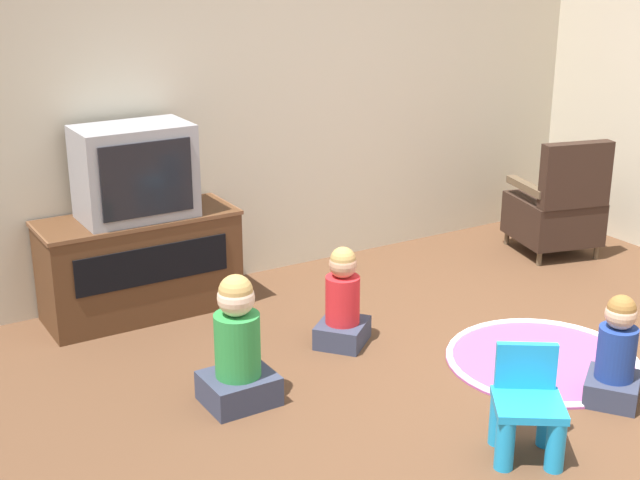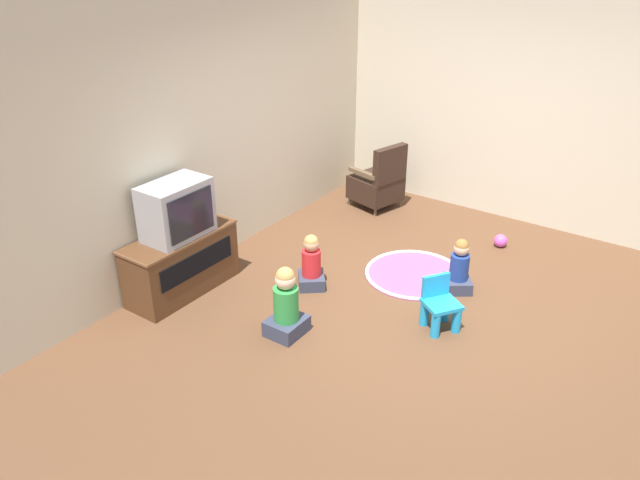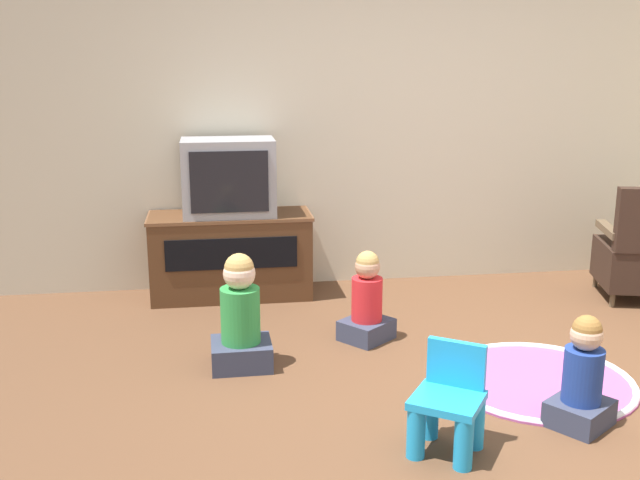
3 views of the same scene
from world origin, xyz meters
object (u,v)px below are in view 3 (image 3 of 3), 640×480
at_px(television, 229,177).
at_px(child_watching_right, 367,302).
at_px(yellow_kid_chair, 448,409).
at_px(tv_cabinet, 231,254).
at_px(child_watching_center, 582,379).
at_px(child_watching_left, 241,319).

relative_size(television, child_watching_right, 1.14).
bearing_deg(yellow_kid_chair, child_watching_right, 127.79).
bearing_deg(tv_cabinet, child_watching_center, -54.42).
distance_m(yellow_kid_chair, child_watching_left, 1.38).
height_order(television, child_watching_right, television).
relative_size(television, child_watching_center, 1.16).
height_order(child_watching_center, child_watching_right, child_watching_right).
bearing_deg(child_watching_center, child_watching_left, 113.66).
height_order(child_watching_left, child_watching_center, child_watching_left).
bearing_deg(television, child_watching_right, -50.41).
bearing_deg(yellow_kid_chair, child_watching_center, 44.92).
height_order(child_watching_left, child_watching_right, child_watching_left).
bearing_deg(television, child_watching_center, -54.19).
distance_m(tv_cabinet, yellow_kid_chair, 2.52).
bearing_deg(child_watching_right, television, 90.15).
height_order(tv_cabinet, child_watching_left, child_watching_left).
relative_size(tv_cabinet, television, 1.80).
height_order(television, child_watching_center, television).
distance_m(child_watching_left, child_watching_center, 1.84).
height_order(tv_cabinet, child_watching_right, tv_cabinet).
distance_m(tv_cabinet, television, 0.57).
bearing_deg(child_watching_left, yellow_kid_chair, -51.18).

